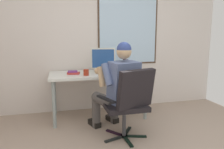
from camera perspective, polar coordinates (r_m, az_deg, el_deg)
wall_rear at (r=3.89m, az=-1.78°, el=9.67°), size 4.49×0.08×2.57m
desk at (r=3.47m, az=-3.78°, el=-0.70°), size 1.55×0.77×0.74m
office_chair at (r=2.66m, az=4.71°, el=-6.85°), size 0.70×0.64×0.93m
person_seated at (r=2.84m, az=1.61°, el=-3.34°), size 0.67×0.85×1.25m
crt_monitor at (r=3.44m, az=-2.47°, el=4.16°), size 0.40×0.24×0.40m
wine_glass at (r=3.36m, az=4.88°, el=1.86°), size 0.08×0.08×0.15m
desk_speaker at (r=3.72m, az=3.69°, el=2.61°), size 0.07×0.09×0.19m
book_stack at (r=3.36m, az=-10.43°, el=0.51°), size 0.21×0.15×0.05m
coffee_mug at (r=3.21m, az=-7.01°, el=0.56°), size 0.08×0.08×0.09m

